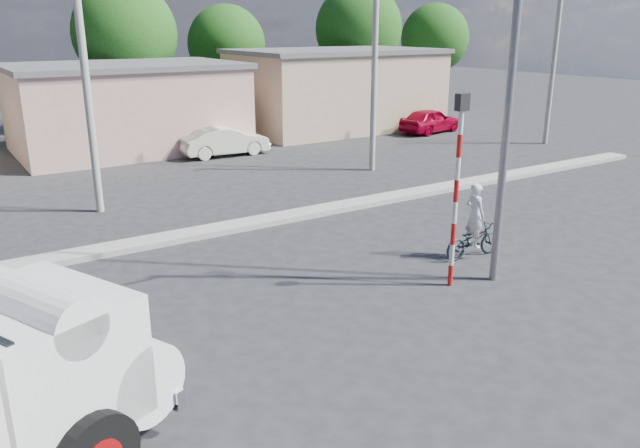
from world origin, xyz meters
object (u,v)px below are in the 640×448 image
car_cream (224,141)px  car_red (430,120)px  traffic_pole (457,176)px  streetlight (507,63)px  cyclist (474,226)px  bicycle (473,240)px

car_cream → car_red: car_red is taller
car_cream → car_red: 12.26m
car_red → traffic_pole: bearing=128.9°
streetlight → car_red: bearing=51.1°
cyclist → traffic_pole: traffic_pole is taller
cyclist → traffic_pole: size_ratio=0.38×
bicycle → car_red: car_red is taller
cyclist → traffic_pole: (-1.78, -1.03, 1.76)m
car_cream → cyclist: bearing=-178.8°
bicycle → traffic_pole: (-1.78, -1.03, 2.14)m
cyclist → car_red: (12.46, 15.17, -0.15)m
bicycle → car_cream: (0.20, 15.54, 0.21)m
car_cream → traffic_pole: bearing=175.2°
car_cream → traffic_pole: 16.80m
cyclist → streetlight: size_ratio=0.18×
bicycle → streetlight: (-0.84, -1.33, 4.51)m
bicycle → car_red: bearing=-36.0°
cyclist → traffic_pole: bearing=123.5°
bicycle → traffic_pole: size_ratio=0.40×
bicycle → cyclist: cyclist is taller
cyclist → car_cream: (0.20, 15.54, -0.16)m
streetlight → bicycle: bearing=57.8°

